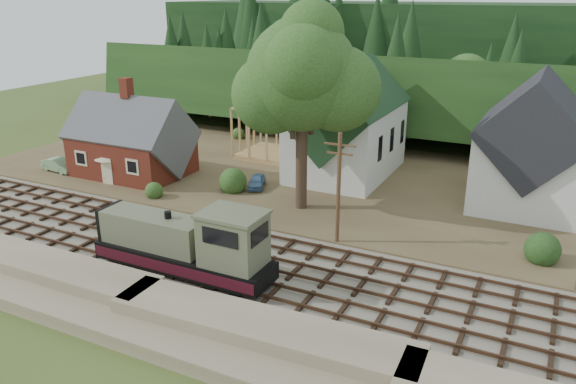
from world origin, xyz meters
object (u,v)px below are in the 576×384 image
at_px(locomotive, 189,245).
at_px(patio_set, 108,157).
at_px(car_blue, 257,181).
at_px(car_green, 59,165).

height_order(locomotive, patio_set, locomotive).
height_order(car_blue, car_green, car_green).
bearing_deg(locomotive, car_blue, 104.61).
height_order(car_blue, patio_set, patio_set).
xyz_separation_m(locomotive, car_blue, (-4.07, 15.61, -1.22)).
bearing_deg(patio_set, car_green, 179.61).
height_order(locomotive, car_blue, locomotive).
xyz_separation_m(car_green, patio_set, (6.48, -0.04, 1.61)).
distance_m(locomotive, car_blue, 16.18).
height_order(car_green, patio_set, patio_set).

